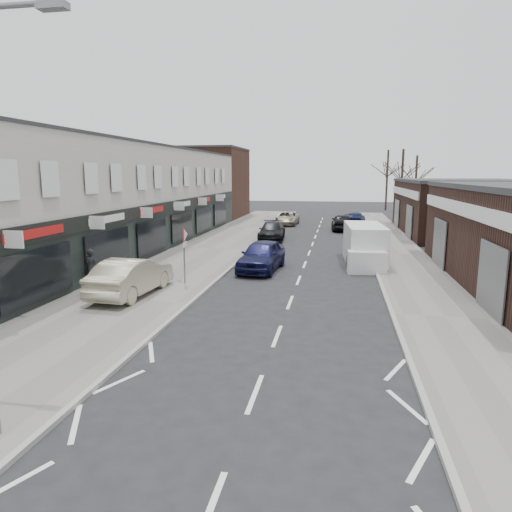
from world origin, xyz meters
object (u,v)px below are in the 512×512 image
at_px(parked_car_right_b, 342,222).
at_px(pedestrian, 91,267).
at_px(parked_car_right_a, 362,239).
at_px(parked_car_left_b, 272,231).
at_px(sedan_on_pavement, 132,276).
at_px(white_van, 365,246).
at_px(parked_car_right_c, 355,219).
at_px(parked_car_left_a, 262,256).
at_px(warning_sign, 185,239).
at_px(parked_car_left_c, 287,218).

bearing_deg(parked_car_right_b, pedestrian, 62.21).
bearing_deg(parked_car_right_a, parked_car_left_b, -25.74).
bearing_deg(sedan_on_pavement, pedestrian, -20.55).
xyz_separation_m(white_van, parked_car_right_c, (0.09, 20.10, -0.38)).
relative_size(parked_car_right_b, parked_car_right_c, 0.97).
distance_m(white_van, parked_car_left_b, 11.02).
bearing_deg(sedan_on_pavement, parked_car_right_c, -105.60).
relative_size(white_van, pedestrian, 3.44).
xyz_separation_m(parked_car_right_a, parked_car_right_c, (-0.01, 15.35, -0.11)).
bearing_deg(parked_car_left_a, pedestrian, -137.89).
bearing_deg(pedestrian, sedan_on_pavement, 149.36).
relative_size(pedestrian, parked_car_right_c, 0.37).
height_order(warning_sign, sedan_on_pavement, warning_sign).
xyz_separation_m(parked_car_left_c, parked_car_right_a, (6.90, -15.01, 0.14)).
xyz_separation_m(parked_car_left_b, parked_car_left_c, (-0.07, 11.04, -0.04)).
relative_size(parked_car_left_b, parked_car_left_c, 1.01).
bearing_deg(parked_car_right_b, white_van, 91.82).
height_order(warning_sign, parked_car_right_b, warning_sign).
xyz_separation_m(white_van, parked_car_left_c, (-6.80, 19.76, -0.41)).
relative_size(warning_sign, parked_car_right_c, 0.57).
distance_m(warning_sign, parked_car_left_b, 15.82).
relative_size(warning_sign, parked_car_left_a, 0.56).
relative_size(warning_sign, parked_car_right_a, 0.55).
distance_m(parked_car_left_a, parked_car_left_b, 11.68).
bearing_deg(parked_car_left_c, warning_sign, -91.73).
bearing_deg(white_van, parked_car_right_b, 90.19).
bearing_deg(warning_sign, parked_car_left_c, 86.23).
bearing_deg(white_van, parked_car_left_c, 104.87).
height_order(white_van, parked_car_left_b, white_van).
bearing_deg(parked_car_right_c, parked_car_left_c, 8.14).
relative_size(parked_car_left_b, parked_car_right_c, 1.02).
bearing_deg(parked_car_left_b, warning_sign, -100.66).
relative_size(parked_car_left_a, parked_car_left_c, 1.00).
bearing_deg(parked_car_right_a, parked_car_right_c, -85.50).
xyz_separation_m(warning_sign, parked_car_right_c, (8.65, 27.02, -1.51)).
bearing_deg(parked_car_right_b, parked_car_right_a, 94.15).
relative_size(sedan_on_pavement, parked_car_right_b, 1.05).
height_order(white_van, parked_car_left_a, white_van).
bearing_deg(pedestrian, parked_car_right_a, -140.97).
xyz_separation_m(warning_sign, parked_car_left_c, (1.76, 26.68, -1.54)).
height_order(pedestrian, parked_car_left_b, pedestrian).
height_order(parked_car_right_a, parked_car_right_b, parked_car_right_a).
height_order(parked_car_left_a, parked_car_right_a, parked_car_left_a).
relative_size(warning_sign, sedan_on_pavement, 0.56).
height_order(parked_car_left_a, parked_car_left_b, parked_car_left_a).
bearing_deg(parked_car_left_a, parked_car_right_c, 80.95).
height_order(white_van, parked_car_left_c, white_van).
distance_m(white_van, pedestrian, 15.05).
relative_size(parked_car_left_a, parked_car_right_a, 0.99).
bearing_deg(parked_car_left_b, parked_car_left_c, 86.40).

